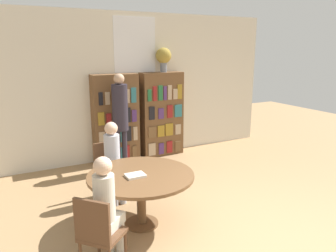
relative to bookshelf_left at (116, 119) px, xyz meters
The scene contains 12 objects.
ground_plane 3.87m from the bookshelf_left, 82.09° to the right, with size 16.00×16.00×0.00m, color #9E7A51.
wall_back 0.83m from the bookshelf_left, 20.54° to the left, with size 6.40×0.07×3.00m.
bookshelf_left is the anchor object (origin of this frame).
bookshelf_right 1.04m from the bookshelf_left, ahead, with size 0.92×0.34×1.79m.
flower_vase 1.63m from the bookshelf_left, ahead, with size 0.33×0.33×0.51m.
reading_table 2.61m from the bookshelf_left, 101.92° to the right, with size 1.38×1.38×0.72m.
chair_near_camera 3.50m from the bookshelf_left, 111.95° to the right, with size 0.56×0.56×0.87m.
chair_left_side 1.70m from the bookshelf_left, 112.92° to the right, with size 0.44×0.44×0.87m.
seated_reader_left 1.82m from the bookshelf_left, 110.12° to the right, with size 0.27×0.37×1.23m.
seated_reader_right 3.32m from the bookshelf_left, 110.55° to the right, with size 0.39×0.38×1.23m.
librarian_standing 0.56m from the bookshelf_left, 98.65° to the right, with size 0.29×0.56×1.84m.
open_book_on_table 2.67m from the bookshelf_left, 103.72° to the right, with size 0.24×0.18×0.03m.
Camera 1 is at (-2.58, -2.46, 2.30)m, focal length 35.00 mm.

